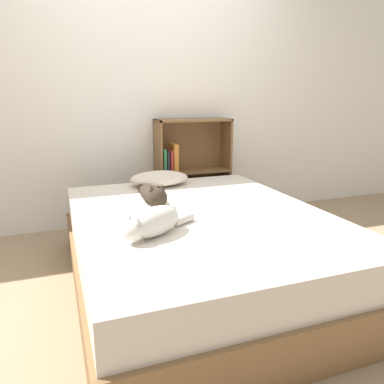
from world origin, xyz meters
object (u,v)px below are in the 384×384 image
Objects in this scene: bed at (200,248)px; bookshelf at (189,169)px; pillow at (159,178)px; cat_light at (153,222)px; cat_dark at (152,195)px.

bookshelf is at bearing 73.20° from bed.
bookshelf is (0.43, 0.45, -0.03)m from pillow.
cat_dark reaches higher than cat_light.
pillow is at bearing -133.27° from bookshelf.
cat_light is at bearing -142.91° from bed.
cat_light is at bearing -14.26° from cat_dark.
bed is 0.88m from pillow.
bed is 4.21× the size of pillow.
bed is at bearing -106.80° from bookshelf.
pillow reaches higher than bed.
bookshelf reaches higher than cat_dark.
cat_dark is at bearing -110.63° from pillow.
bookshelf is at bearing -147.77° from cat_light.
cat_dark is 1.13m from bookshelf.
bed is at bearing 34.65° from cat_dark.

